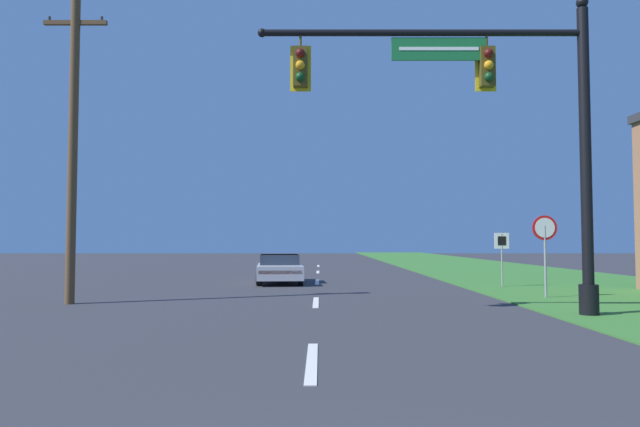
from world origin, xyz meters
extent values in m
cube|color=#38752D|center=(10.50, 30.00, 0.02)|extent=(10.00, 110.00, 0.04)
cube|color=silver|center=(0.00, 6.00, 0.01)|extent=(0.16, 2.80, 0.01)
cube|color=silver|center=(0.00, 14.00, 0.01)|extent=(0.16, 2.80, 0.01)
cube|color=silver|center=(0.00, 22.00, 0.01)|extent=(0.16, 2.80, 0.01)
cube|color=silver|center=(0.00, 30.00, 0.01)|extent=(0.16, 2.80, 0.01)
cube|color=silver|center=(0.00, 38.00, 0.01)|extent=(0.16, 2.80, 0.01)
cylinder|color=black|center=(6.40, 10.99, 0.39)|extent=(0.44, 0.44, 0.70)
cylinder|color=black|center=(6.40, 10.99, 3.68)|extent=(0.26, 0.26, 7.29)
sphere|color=black|center=(6.40, 10.99, 7.47)|extent=(0.28, 0.28, 0.28)
cylinder|color=black|center=(2.57, 10.99, 6.73)|extent=(7.67, 0.16, 0.16)
sphere|color=black|center=(-1.27, 10.99, 6.73)|extent=(0.21, 0.21, 0.21)
cube|color=#196B33|center=(2.95, 10.99, 6.33)|extent=(2.25, 0.06, 0.55)
cube|color=white|center=(2.95, 10.96, 6.33)|extent=(1.89, 0.01, 0.08)
cylinder|color=#4C4214|center=(-0.35, 10.99, 6.55)|extent=(0.06, 0.06, 0.35)
cube|color=yellow|center=(-0.35, 11.13, 5.90)|extent=(0.50, 0.03, 1.11)
cube|color=#4C4214|center=(-0.35, 10.99, 5.90)|extent=(0.34, 0.24, 0.95)
sphere|color=#4C0F0C|center=(-0.35, 10.85, 6.19)|extent=(0.22, 0.22, 0.22)
sphere|color=orange|center=(-0.35, 10.85, 5.90)|extent=(0.22, 0.22, 0.22)
sphere|color=#0F3D19|center=(-0.35, 10.85, 5.62)|extent=(0.22, 0.22, 0.22)
cylinder|color=#4C4214|center=(4.10, 10.99, 6.55)|extent=(0.06, 0.06, 0.35)
cube|color=yellow|center=(4.10, 11.13, 5.90)|extent=(0.50, 0.03, 1.11)
cube|color=#4C4214|center=(4.10, 10.99, 5.90)|extent=(0.34, 0.24, 0.95)
sphere|color=#4C0F0C|center=(4.10, 10.85, 6.19)|extent=(0.22, 0.22, 0.22)
sphere|color=orange|center=(4.10, 10.85, 5.90)|extent=(0.22, 0.22, 0.22)
sphere|color=#0F3D19|center=(4.10, 10.85, 5.62)|extent=(0.22, 0.22, 0.22)
cylinder|color=black|center=(-0.92, 23.16, 0.32)|extent=(0.22, 0.64, 0.64)
cylinder|color=black|center=(-2.51, 23.02, 0.32)|extent=(0.22, 0.64, 0.64)
cylinder|color=black|center=(-0.66, 20.22, 0.32)|extent=(0.22, 0.64, 0.64)
cylinder|color=black|center=(-2.25, 20.08, 0.32)|extent=(0.22, 0.64, 0.64)
cube|color=#B7B7BC|center=(-1.59, 21.62, 0.50)|extent=(2.19, 4.49, 0.55)
cube|color=#283342|center=(-1.59, 21.73, 0.98)|extent=(1.75, 1.96, 0.42)
cube|color=#B7B7BC|center=(-1.59, 21.73, 1.16)|extent=(1.71, 1.92, 0.06)
cube|color=#B71414|center=(-1.40, 19.48, 0.56)|extent=(1.67, 0.20, 0.14)
cylinder|color=gray|center=(7.02, 15.11, 1.14)|extent=(0.07, 0.07, 2.20)
cylinder|color=red|center=(7.02, 15.11, 2.16)|extent=(0.76, 0.04, 0.76)
cylinder|color=white|center=(7.02, 15.08, 2.16)|extent=(0.61, 0.01, 0.61)
cylinder|color=gray|center=(7.03, 19.30, 1.04)|extent=(0.06, 0.06, 2.00)
cube|color=white|center=(7.03, 19.30, 1.77)|extent=(0.55, 0.04, 0.60)
cube|color=black|center=(7.03, 19.28, 1.77)|extent=(0.31, 0.01, 0.34)
cylinder|color=brown|center=(-6.89, 13.64, 4.45)|extent=(0.26, 0.26, 8.90)
cube|color=brown|center=(-6.89, 13.64, 8.00)|extent=(1.80, 0.12, 0.12)
cylinder|color=#333338|center=(-7.64, 13.64, 8.12)|extent=(0.08, 0.08, 0.12)
cylinder|color=#333338|center=(-6.14, 13.64, 8.12)|extent=(0.08, 0.08, 0.12)
camera|label=1|loc=(0.12, -2.38, 1.75)|focal=32.00mm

